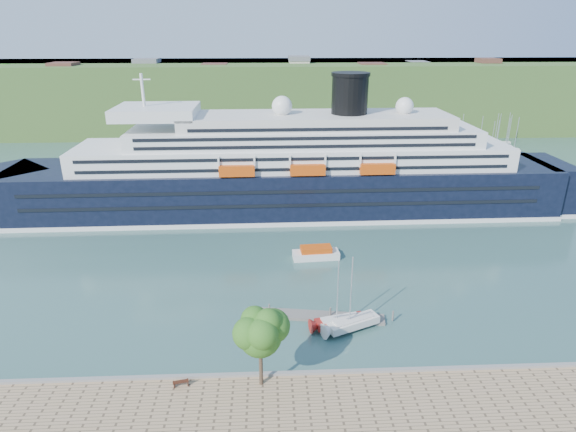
# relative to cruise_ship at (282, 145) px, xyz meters

# --- Properties ---
(ground) EXTENTS (400.00, 400.00, 0.00)m
(ground) POSITION_rel_cruise_ship_xyz_m (-0.86, -52.05, -13.98)
(ground) COLOR #2B4D4A
(ground) RESTS_ON ground
(far_hillside) EXTENTS (400.00, 50.00, 24.00)m
(far_hillside) POSITION_rel_cruise_ship_xyz_m (-0.86, 92.95, -1.98)
(far_hillside) COLOR #3A5F26
(far_hillside) RESTS_ON ground
(quay_coping) EXTENTS (220.00, 0.50, 0.30)m
(quay_coping) POSITION_rel_cruise_ship_xyz_m (-0.86, -52.25, -12.83)
(quay_coping) COLOR slate
(quay_coping) RESTS_ON promenade
(cruise_ship) EXTENTS (124.65, 19.36, 27.95)m
(cruise_ship) POSITION_rel_cruise_ship_xyz_m (0.00, 0.00, 0.00)
(cruise_ship) COLOR black
(cruise_ship) RESTS_ON ground
(park_bench) EXTENTS (1.78, 1.02, 1.07)m
(park_bench) POSITION_rel_cruise_ship_xyz_m (-12.40, -53.48, -12.44)
(park_bench) COLOR #472014
(park_bench) RESTS_ON promenade
(promenade_tree) EXTENTS (5.88, 5.88, 9.74)m
(promenade_tree) POSITION_rel_cruise_ship_xyz_m (-4.06, -53.55, -8.11)
(promenade_tree) COLOR #265516
(promenade_tree) RESTS_ON promenade
(floating_pontoon) EXTENTS (18.33, 4.91, 0.40)m
(floating_pontoon) POSITION_rel_cruise_ship_xyz_m (2.89, -39.93, -13.77)
(floating_pontoon) COLOR slate
(floating_pontoon) RESTS_ON ground
(sailboat_red) EXTENTS (7.33, 3.58, 9.13)m
(sailboat_red) POSITION_rel_cruise_ship_xyz_m (5.85, -42.44, -9.41)
(sailboat_red) COLOR maroon
(sailboat_red) RESTS_ON ground
(sailboat_white_far) EXTENTS (7.86, 5.08, 9.89)m
(sailboat_white_far) POSITION_rel_cruise_ship_xyz_m (7.41, -42.92, -9.03)
(sailboat_white_far) COLOR silver
(sailboat_white_far) RESTS_ON ground
(tender_launch) EXTENTS (7.88, 3.21, 2.13)m
(tender_launch) POSITION_rel_cruise_ship_xyz_m (4.77, -22.48, -12.91)
(tender_launch) COLOR #C7440B
(tender_launch) RESTS_ON ground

